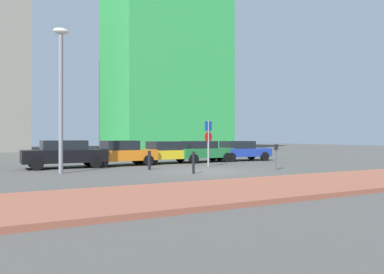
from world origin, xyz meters
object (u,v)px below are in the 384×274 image
at_px(traffic_bollard_near, 193,163).
at_px(parked_car_yellow, 167,152).
at_px(parked_car_blue, 241,150).
at_px(parked_car_green, 203,151).
at_px(parked_car_black, 64,154).
at_px(street_lamp, 61,88).
at_px(parked_car_orange, 120,153).
at_px(parking_sign_post, 208,138).
at_px(parking_meter, 276,153).
at_px(traffic_bollard_mid, 149,160).

bearing_deg(traffic_bollard_near, parked_car_yellow, 76.11).
bearing_deg(traffic_bollard_near, parked_car_blue, 41.65).
bearing_deg(parked_car_green, parked_car_black, -176.45).
height_order(parked_car_black, street_lamp, street_lamp).
relative_size(parked_car_orange, parking_sign_post, 1.59).
relative_size(parking_sign_post, street_lamp, 0.39).
distance_m(parked_car_blue, street_lamp, 13.90).
bearing_deg(parked_car_yellow, parked_car_green, -1.07).
bearing_deg(parked_car_orange, parking_meter, -46.20).
relative_size(parked_car_green, parking_sign_post, 1.54).
bearing_deg(street_lamp, parked_car_orange, 39.82).
height_order(parked_car_green, parking_meter, parked_car_green).
bearing_deg(street_lamp, parking_sign_post, 0.81).
distance_m(parked_car_orange, traffic_bollard_near, 6.51).
height_order(parked_car_black, parking_meter, parked_car_black).
height_order(parking_meter, traffic_bollard_near, parking_meter).
xyz_separation_m(parked_car_green, street_lamp, (-9.82, -3.61, 3.31)).
height_order(parked_car_orange, parked_car_green, parked_car_orange).
bearing_deg(parking_meter, parked_car_black, 146.29).
distance_m(parked_car_orange, parking_sign_post, 5.39).
height_order(parked_car_black, traffic_bollard_near, parked_car_black).
xyz_separation_m(parked_car_green, parked_car_blue, (3.18, 0.01, -0.00)).
height_order(parking_sign_post, traffic_bollard_mid, parking_sign_post).
height_order(parked_car_yellow, street_lamp, street_lamp).
height_order(parked_car_orange, parking_meter, parked_car_orange).
bearing_deg(parked_car_black, traffic_bollard_near, -51.45).
xyz_separation_m(parking_sign_post, parking_meter, (2.06, -3.49, -0.80)).
relative_size(parked_car_green, parked_car_blue, 0.98).
relative_size(parked_car_orange, street_lamp, 0.62).
xyz_separation_m(parking_sign_post, traffic_bollard_near, (-2.70, -3.18, -1.15)).
relative_size(parking_sign_post, traffic_bollard_mid, 2.65).
bearing_deg(traffic_bollard_near, parked_car_black, 128.55).
relative_size(parked_car_orange, parked_car_blue, 1.01).
relative_size(parked_car_blue, street_lamp, 0.61).
bearing_deg(parked_car_black, parking_sign_post, -21.14).
distance_m(parking_sign_post, traffic_bollard_near, 4.32).
height_order(parking_sign_post, traffic_bollard_near, parking_sign_post).
distance_m(parking_sign_post, traffic_bollard_mid, 3.96).
xyz_separation_m(parked_car_yellow, traffic_bollard_near, (-1.66, -6.72, -0.24)).
distance_m(parked_car_yellow, parking_meter, 7.69).
distance_m(parked_car_black, parking_sign_post, 8.15).
relative_size(parked_car_orange, traffic_bollard_mid, 4.22).
bearing_deg(parked_car_orange, traffic_bollard_mid, -81.17).
xyz_separation_m(parking_meter, traffic_bollard_near, (-4.76, 0.32, -0.35)).
height_order(parking_sign_post, street_lamp, street_lamp).
bearing_deg(parked_car_blue, parking_meter, -111.50).
distance_m(parked_car_yellow, parked_car_green, 2.67).
distance_m(parking_meter, street_lamp, 11.25).
relative_size(parked_car_orange, parking_meter, 3.16).
xyz_separation_m(parked_car_yellow, parked_car_green, (2.67, -0.05, 0.00)).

